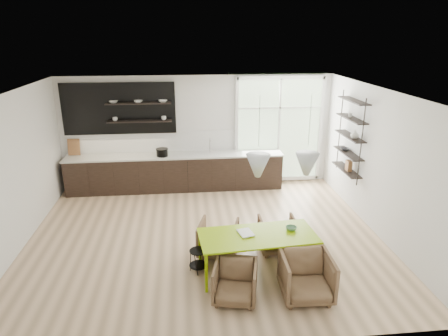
# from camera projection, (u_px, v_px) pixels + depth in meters

# --- Properties ---
(room) EXTENTS (7.02, 6.01, 2.91)m
(room) POSITION_uv_depth(u_px,v_px,m) (228.00, 151.00, 8.68)
(room) COLOR beige
(room) RESTS_ON ground
(kitchen_run) EXTENTS (5.54, 0.69, 2.75)m
(kitchen_run) POSITION_uv_depth(u_px,v_px,m) (172.00, 167.00, 10.33)
(kitchen_run) COLOR black
(kitchen_run) RESTS_ON ground
(right_shelving) EXTENTS (0.26, 1.22, 1.90)m
(right_shelving) POSITION_uv_depth(u_px,v_px,m) (350.00, 138.00, 8.96)
(right_shelving) COLOR black
(right_shelving) RESTS_ON ground
(dining_table) EXTENTS (2.02, 1.04, 0.71)m
(dining_table) POSITION_uv_depth(u_px,v_px,m) (258.00, 238.00, 6.67)
(dining_table) COLOR #8BBC04
(dining_table) RESTS_ON ground
(armchair_back_left) EXTENTS (0.85, 0.87, 0.65)m
(armchair_back_left) POSITION_uv_depth(u_px,v_px,m) (218.00, 238.00, 7.35)
(armchair_back_left) COLOR brown
(armchair_back_left) RESTS_ON ground
(armchair_back_right) EXTENTS (0.68, 0.70, 0.63)m
(armchair_back_right) POSITION_uv_depth(u_px,v_px,m) (278.00, 234.00, 7.50)
(armchair_back_right) COLOR brown
(armchair_back_right) RESTS_ON ground
(armchair_front_left) EXTENTS (0.78, 0.80, 0.61)m
(armchair_front_left) POSITION_uv_depth(u_px,v_px,m) (235.00, 282.00, 6.09)
(armchair_front_left) COLOR brown
(armchair_front_left) RESTS_ON ground
(armchair_front_right) EXTENTS (0.79, 0.81, 0.71)m
(armchair_front_right) POSITION_uv_depth(u_px,v_px,m) (306.00, 277.00, 6.14)
(armchair_front_right) COLOR brown
(armchair_front_right) RESTS_ON ground
(wire_stool) EXTENTS (0.32, 0.32, 0.40)m
(wire_stool) POSITION_uv_depth(u_px,v_px,m) (198.00, 258.00, 6.83)
(wire_stool) COLOR black
(wire_stool) RESTS_ON ground
(table_book) EXTENTS (0.29, 0.35, 0.03)m
(table_book) POSITION_uv_depth(u_px,v_px,m) (239.00, 234.00, 6.66)
(table_book) COLOR white
(table_book) RESTS_ON dining_table
(table_bowl) EXTENTS (0.22, 0.22, 0.06)m
(table_bowl) POSITION_uv_depth(u_px,v_px,m) (291.00, 228.00, 6.82)
(table_bowl) COLOR #568861
(table_bowl) RESTS_ON dining_table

